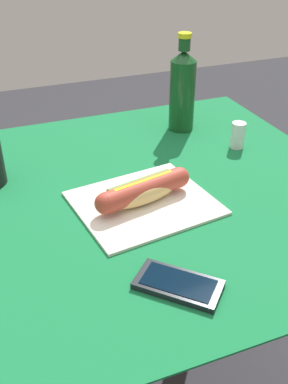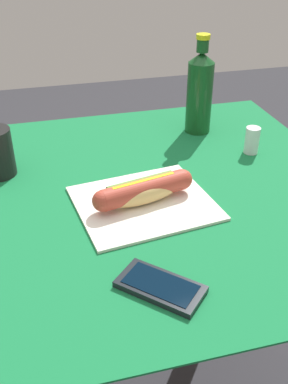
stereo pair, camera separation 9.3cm
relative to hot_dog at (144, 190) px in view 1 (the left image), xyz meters
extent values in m
cylinder|color=brown|center=(0.38, 0.39, -0.43)|extent=(0.07, 0.07, 0.72)
cube|color=brown|center=(-0.07, 0.05, -0.05)|extent=(1.06, 0.83, 0.03)
cube|color=#146B38|center=(-0.07, 0.05, -0.04)|extent=(1.12, 0.89, 0.00)
cube|color=silver|center=(0.00, 0.00, -0.03)|extent=(0.30, 0.27, 0.01)
ellipsoid|color=#DBB26B|center=(0.00, 0.00, 0.00)|extent=(0.18, 0.09, 0.05)
cylinder|color=#A83D2D|center=(0.00, 0.00, 0.00)|extent=(0.19, 0.08, 0.04)
sphere|color=#A83D2D|center=(0.09, 0.02, 0.00)|extent=(0.04, 0.04, 0.04)
sphere|color=#A83D2D|center=(-0.09, -0.02, 0.00)|extent=(0.04, 0.04, 0.04)
cube|color=yellow|center=(0.00, 0.00, 0.02)|extent=(0.14, 0.04, 0.00)
cylinder|color=#568433|center=(0.00, 0.01, 0.01)|extent=(0.15, 0.05, 0.02)
cube|color=black|center=(-0.04, -0.25, -0.03)|extent=(0.15, 0.15, 0.01)
cube|color=black|center=(-0.04, -0.25, -0.02)|extent=(0.12, 0.12, 0.00)
cylinder|color=#14471E|center=(0.24, 0.32, 0.06)|extent=(0.07, 0.07, 0.19)
cone|color=#14471E|center=(0.24, 0.32, 0.17)|extent=(0.07, 0.07, 0.03)
cylinder|color=#14471E|center=(0.24, 0.32, 0.20)|extent=(0.03, 0.03, 0.03)
cylinder|color=yellow|center=(0.24, 0.32, 0.22)|extent=(0.04, 0.04, 0.01)
cylinder|color=silver|center=(0.32, 0.16, 0.00)|extent=(0.04, 0.04, 0.07)
camera|label=1|loc=(-0.29, -0.73, 0.49)|focal=42.41mm
camera|label=2|loc=(-0.20, -0.76, 0.49)|focal=42.41mm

